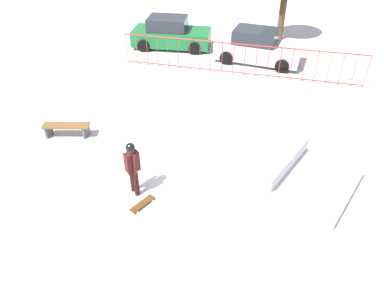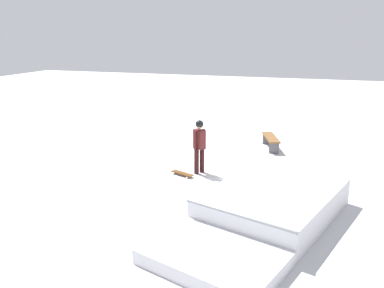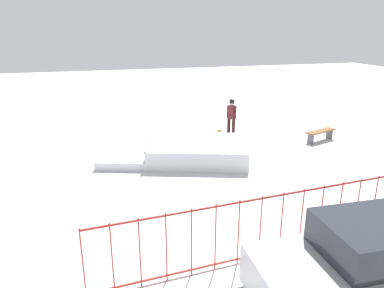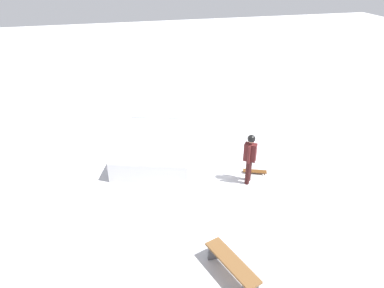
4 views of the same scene
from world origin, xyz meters
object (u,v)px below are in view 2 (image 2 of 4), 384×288
at_px(skateboard, 182,173).
at_px(park_bench, 271,140).
at_px(skate_ramp, 265,210).
at_px(skater, 199,143).

bearing_deg(skateboard, park_bench, 81.85).
xyz_separation_m(skate_ramp, skateboard, (-2.41, -2.91, -0.24)).
relative_size(skate_ramp, park_bench, 3.61).
relative_size(skateboard, park_bench, 0.50).
bearing_deg(skateboard, skate_ramp, -17.93).
distance_m(skate_ramp, park_bench, 6.36).
xyz_separation_m(skater, skateboard, (0.41, -0.43, -0.93)).
xyz_separation_m(skater, park_bench, (-3.50, 1.82, -0.65)).
bearing_deg(skater, skate_ramp, -13.46).
height_order(skate_ramp, skateboard, skate_ramp).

